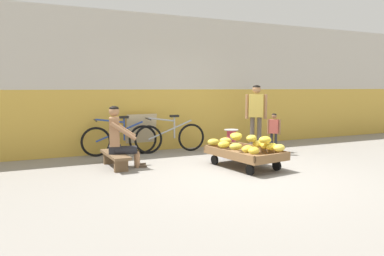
{
  "coord_description": "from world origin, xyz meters",
  "views": [
    {
      "loc": [
        -3.35,
        -5.11,
        1.48
      ],
      "look_at": [
        -0.6,
        0.81,
        0.75
      ],
      "focal_mm": 34.21,
      "sensor_mm": 36.0,
      "label": 1
    }
  ],
  "objects_px": {
    "customer_child": "(274,129)",
    "shopping_bag": "(241,155)",
    "bicycle_near_left": "(120,139)",
    "customer_adult": "(256,110)",
    "sign_board": "(141,133)",
    "weighing_scale": "(231,136)",
    "low_bench": "(115,157)",
    "vendor_seated": "(120,137)",
    "bicycle_far_left": "(170,137)",
    "plastic_crate": "(231,150)",
    "banana_cart": "(245,155)"
  },
  "relations": [
    {
      "from": "bicycle_near_left",
      "to": "plastic_crate",
      "type": "bearing_deg",
      "value": -30.26
    },
    {
      "from": "plastic_crate",
      "to": "weighing_scale",
      "type": "height_order",
      "value": "weighing_scale"
    },
    {
      "from": "vendor_seated",
      "to": "bicycle_far_left",
      "type": "height_order",
      "value": "vendor_seated"
    },
    {
      "from": "vendor_seated",
      "to": "low_bench",
      "type": "bearing_deg",
      "value": 166.2
    },
    {
      "from": "banana_cart",
      "to": "sign_board",
      "type": "height_order",
      "value": "sign_board"
    },
    {
      "from": "vendor_seated",
      "to": "shopping_bag",
      "type": "xyz_separation_m",
      "value": [
        2.36,
        -0.44,
        -0.45
      ]
    },
    {
      "from": "low_bench",
      "to": "plastic_crate",
      "type": "bearing_deg",
      "value": -0.29
    },
    {
      "from": "vendor_seated",
      "to": "shopping_bag",
      "type": "height_order",
      "value": "vendor_seated"
    },
    {
      "from": "bicycle_near_left",
      "to": "bicycle_far_left",
      "type": "bearing_deg",
      "value": -7.6
    },
    {
      "from": "shopping_bag",
      "to": "low_bench",
      "type": "bearing_deg",
      "value": 169.22
    },
    {
      "from": "low_bench",
      "to": "vendor_seated",
      "type": "bearing_deg",
      "value": -13.8
    },
    {
      "from": "sign_board",
      "to": "customer_adult",
      "type": "height_order",
      "value": "customer_adult"
    },
    {
      "from": "sign_board",
      "to": "customer_adult",
      "type": "bearing_deg",
      "value": -24.06
    },
    {
      "from": "low_bench",
      "to": "customer_child",
      "type": "xyz_separation_m",
      "value": [
        3.49,
        -0.14,
        0.36
      ]
    },
    {
      "from": "vendor_seated",
      "to": "shopping_bag",
      "type": "bearing_deg",
      "value": -10.67
    },
    {
      "from": "weighing_scale",
      "to": "customer_adult",
      "type": "relative_size",
      "value": 0.2
    },
    {
      "from": "bicycle_near_left",
      "to": "customer_adult",
      "type": "xyz_separation_m",
      "value": [
        2.96,
        -0.87,
        0.6
      ]
    },
    {
      "from": "banana_cart",
      "to": "bicycle_far_left",
      "type": "xyz_separation_m",
      "value": [
        -0.67,
        2.06,
        0.11
      ]
    },
    {
      "from": "low_bench",
      "to": "shopping_bag",
      "type": "distance_m",
      "value": 2.49
    },
    {
      "from": "plastic_crate",
      "to": "sign_board",
      "type": "bearing_deg",
      "value": 137.41
    },
    {
      "from": "low_bench",
      "to": "weighing_scale",
      "type": "distance_m",
      "value": 2.49
    },
    {
      "from": "low_bench",
      "to": "vendor_seated",
      "type": "relative_size",
      "value": 0.97
    },
    {
      "from": "banana_cart",
      "to": "vendor_seated",
      "type": "relative_size",
      "value": 1.35
    },
    {
      "from": "vendor_seated",
      "to": "customer_adult",
      "type": "relative_size",
      "value": 0.75
    },
    {
      "from": "weighing_scale",
      "to": "bicycle_near_left",
      "type": "distance_m",
      "value": 2.43
    },
    {
      "from": "banana_cart",
      "to": "bicycle_near_left",
      "type": "bearing_deg",
      "value": 128.95
    },
    {
      "from": "bicycle_near_left",
      "to": "shopping_bag",
      "type": "xyz_separation_m",
      "value": [
        2.06,
        -1.68,
        -0.23
      ]
    },
    {
      "from": "vendor_seated",
      "to": "plastic_crate",
      "type": "bearing_deg",
      "value": 0.2
    },
    {
      "from": "vendor_seated",
      "to": "weighing_scale",
      "type": "distance_m",
      "value": 2.4
    },
    {
      "from": "low_bench",
      "to": "vendor_seated",
      "type": "height_order",
      "value": "vendor_seated"
    },
    {
      "from": "bicycle_near_left",
      "to": "customer_child",
      "type": "height_order",
      "value": "customer_child"
    },
    {
      "from": "customer_child",
      "to": "shopping_bag",
      "type": "bearing_deg",
      "value": -162.83
    },
    {
      "from": "sign_board",
      "to": "weighing_scale",
      "type": "bearing_deg",
      "value": -42.61
    },
    {
      "from": "weighing_scale",
      "to": "bicycle_far_left",
      "type": "relative_size",
      "value": 0.18
    },
    {
      "from": "low_bench",
      "to": "customer_child",
      "type": "relative_size",
      "value": 1.22
    },
    {
      "from": "low_bench",
      "to": "plastic_crate",
      "type": "relative_size",
      "value": 3.08
    },
    {
      "from": "low_bench",
      "to": "weighing_scale",
      "type": "xyz_separation_m",
      "value": [
        2.48,
        -0.01,
        0.25
      ]
    },
    {
      "from": "weighing_scale",
      "to": "plastic_crate",
      "type": "bearing_deg",
      "value": 90.0
    },
    {
      "from": "bicycle_far_left",
      "to": "customer_adult",
      "type": "relative_size",
      "value": 1.08
    },
    {
      "from": "plastic_crate",
      "to": "low_bench",
      "type": "bearing_deg",
      "value": 179.71
    },
    {
      "from": "low_bench",
      "to": "weighing_scale",
      "type": "height_order",
      "value": "weighing_scale"
    },
    {
      "from": "plastic_crate",
      "to": "customer_adult",
      "type": "relative_size",
      "value": 0.24
    },
    {
      "from": "bicycle_near_left",
      "to": "shopping_bag",
      "type": "height_order",
      "value": "bicycle_near_left"
    },
    {
      "from": "weighing_scale",
      "to": "sign_board",
      "type": "xyz_separation_m",
      "value": [
        -1.55,
        1.43,
        -0.02
      ]
    },
    {
      "from": "banana_cart",
      "to": "low_bench",
      "type": "distance_m",
      "value": 2.39
    },
    {
      "from": "customer_adult",
      "to": "shopping_bag",
      "type": "height_order",
      "value": "customer_adult"
    },
    {
      "from": "sign_board",
      "to": "shopping_bag",
      "type": "height_order",
      "value": "sign_board"
    },
    {
      "from": "banana_cart",
      "to": "low_bench",
      "type": "relative_size",
      "value": 1.39
    },
    {
      "from": "customer_adult",
      "to": "customer_child",
      "type": "height_order",
      "value": "customer_adult"
    },
    {
      "from": "low_bench",
      "to": "customer_adult",
      "type": "bearing_deg",
      "value": 5.73
    }
  ]
}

